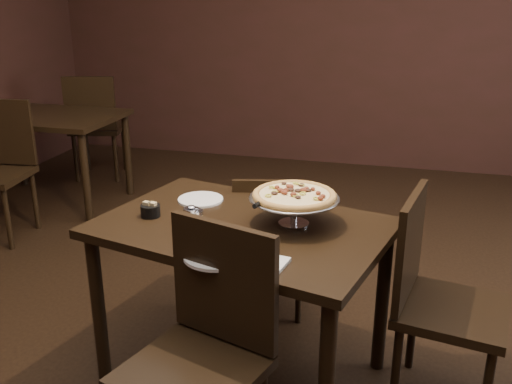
# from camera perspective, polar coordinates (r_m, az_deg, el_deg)

# --- Properties ---
(room) EXTENTS (6.04, 7.04, 2.84)m
(room) POSITION_cam_1_polar(r_m,az_deg,el_deg) (2.37, 0.42, 12.19)
(room) COLOR black
(room) RESTS_ON ground
(dining_table) EXTENTS (1.37, 1.07, 0.76)m
(dining_table) POSITION_cam_1_polar(r_m,az_deg,el_deg) (2.49, -1.41, -5.31)
(dining_table) COLOR black
(dining_table) RESTS_ON ground
(background_table) EXTENTS (1.20, 0.80, 0.75)m
(background_table) POSITION_cam_1_polar(r_m,az_deg,el_deg) (5.00, -20.32, 6.18)
(background_table) COLOR black
(background_table) RESTS_ON ground
(pizza_stand) EXTENTS (0.38, 0.38, 0.16)m
(pizza_stand) POSITION_cam_1_polar(r_m,az_deg,el_deg) (2.41, 3.85, -0.37)
(pizza_stand) COLOR silver
(pizza_stand) RESTS_ON dining_table
(parmesan_shaker) EXTENTS (0.06, 0.06, 0.10)m
(parmesan_shaker) POSITION_cam_1_polar(r_m,az_deg,el_deg) (2.38, -5.99, -2.79)
(parmesan_shaker) COLOR #FBF2C3
(parmesan_shaker) RESTS_ON dining_table
(pepper_flake_shaker) EXTENTS (0.07, 0.07, 0.11)m
(pepper_flake_shaker) POSITION_cam_1_polar(r_m,az_deg,el_deg) (2.38, -6.46, -2.70)
(pepper_flake_shaker) COLOR maroon
(pepper_flake_shaker) RESTS_ON dining_table
(packet_caddy) EXTENTS (0.09, 0.09, 0.07)m
(packet_caddy) POSITION_cam_1_polar(r_m,az_deg,el_deg) (2.57, -10.52, -1.80)
(packet_caddy) COLOR black
(packet_caddy) RESTS_ON dining_table
(napkin_stack) EXTENTS (0.15, 0.15, 0.01)m
(napkin_stack) POSITION_cam_1_polar(r_m,az_deg,el_deg) (2.10, 1.20, -7.13)
(napkin_stack) COLOR silver
(napkin_stack) RESTS_ON dining_table
(plate_left) EXTENTS (0.22, 0.22, 0.01)m
(plate_left) POSITION_cam_1_polar(r_m,az_deg,el_deg) (2.73, -5.57, -0.75)
(plate_left) COLOR white
(plate_left) RESTS_ON dining_table
(plate_near) EXTENTS (0.26, 0.26, 0.01)m
(plate_near) POSITION_cam_1_polar(r_m,az_deg,el_deg) (2.16, -3.91, -6.34)
(plate_near) COLOR white
(plate_near) RESTS_ON dining_table
(serving_spatula) EXTENTS (0.14, 0.14, 0.03)m
(serving_spatula) POSITION_cam_1_polar(r_m,az_deg,el_deg) (2.34, 0.56, -1.03)
(serving_spatula) COLOR silver
(serving_spatula) RESTS_ON pizza_stand
(chair_far) EXTENTS (0.46, 0.46, 0.82)m
(chair_far) POSITION_cam_1_polar(r_m,az_deg,el_deg) (3.05, 1.44, -4.80)
(chair_far) COLOR black
(chair_far) RESTS_ON ground
(chair_near) EXTENTS (0.55, 0.55, 0.94)m
(chair_near) POSITION_cam_1_polar(r_m,az_deg,el_deg) (2.09, -5.18, -15.14)
(chair_near) COLOR black
(chair_near) RESTS_ON ground
(chair_side) EXTENTS (0.51, 0.51, 0.93)m
(chair_side) POSITION_cam_1_polar(r_m,az_deg,el_deg) (2.53, 17.51, -9.69)
(chair_side) COLOR black
(chair_side) RESTS_ON ground
(bg_chair_far) EXTENTS (0.56, 0.56, 0.98)m
(bg_chair_far) POSITION_cam_1_polar(r_m,az_deg,el_deg) (5.55, -15.74, 6.66)
(bg_chair_far) COLOR black
(bg_chair_far) RESTS_ON ground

